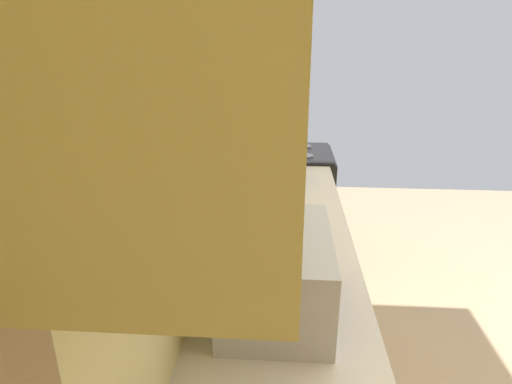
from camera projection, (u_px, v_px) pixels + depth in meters
name	position (u px, v px, depth m)	size (l,w,h in m)	color
wall_back	(200.00, 126.00, 1.81)	(4.15, 0.12, 2.83)	#E2D082
upper_cabinets	(240.00, 19.00, 1.25)	(2.06, 0.32, 0.59)	#D1BC6B
oven_range	(288.00, 205.00, 3.49)	(0.63, 0.68, 1.07)	black
microwave	(277.00, 271.00, 1.45)	(0.53, 0.36, 0.28)	#B7BABF
bowl	(295.00, 174.00, 2.76)	(0.14, 0.14, 0.07)	#4C8CBF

